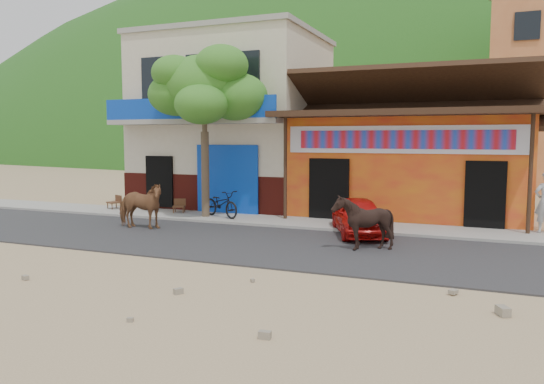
{
  "coord_description": "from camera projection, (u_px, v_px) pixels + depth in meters",
  "views": [
    {
      "loc": [
        4.65,
        -10.6,
        2.9
      ],
      "look_at": [
        -0.91,
        3.0,
        1.4
      ],
      "focal_mm": 35.0,
      "sensor_mm": 36.0,
      "label": 1
    }
  ],
  "objects": [
    {
      "name": "hillside",
      "position": [
        456.0,
        74.0,
        75.05
      ],
      "size": [
        100.0,
        40.0,
        24.0
      ],
      "primitive_type": "ellipsoid",
      "color": "#194C14",
      "rests_on": "ground"
    },
    {
      "name": "dance_club",
      "position": [
        413.0,
        167.0,
        20.08
      ],
      "size": [
        8.0,
        6.0,
        3.6
      ],
      "primitive_type": "cube",
      "color": "orange",
      "rests_on": "ground"
    },
    {
      "name": "cafe_building",
      "position": [
        235.0,
        124.0,
        22.73
      ],
      "size": [
        7.0,
        6.0,
        7.0
      ],
      "primitive_type": "cube",
      "color": "beige",
      "rests_on": "ground"
    },
    {
      "name": "red_car",
      "position": [
        359.0,
        216.0,
        15.72
      ],
      "size": [
        2.49,
        3.52,
        1.11
      ],
      "primitive_type": "imported",
      "rotation": [
        0.0,
        0.0,
        0.4
      ],
      "color": "red",
      "rests_on": "road"
    },
    {
      "name": "ground",
      "position": [
        259.0,
        269.0,
        11.81
      ],
      "size": [
        120.0,
        120.0,
        0.0
      ],
      "primitive_type": "plane",
      "color": "#9E825B",
      "rests_on": "ground"
    },
    {
      "name": "road",
      "position": [
        296.0,
        247.0,
        14.11
      ],
      "size": [
        60.0,
        5.0,
        0.04
      ],
      "primitive_type": "cube",
      "color": "#28282B",
      "rests_on": "ground"
    },
    {
      "name": "cow_dark",
      "position": [
        363.0,
        222.0,
        13.55
      ],
      "size": [
        1.52,
        1.41,
        1.42
      ],
      "primitive_type": "imported",
      "rotation": [
        0.0,
        0.0,
        -1.8
      ],
      "color": "black",
      "rests_on": "road"
    },
    {
      "name": "cafe_chair_right",
      "position": [
        179.0,
        200.0,
        19.78
      ],
      "size": [
        0.58,
        0.58,
        0.95
      ],
      "primitive_type": null,
      "rotation": [
        0.0,
        0.0,
        0.39
      ],
      "color": "#462A17",
      "rests_on": "sidewalk"
    },
    {
      "name": "cow_tan",
      "position": [
        140.0,
        206.0,
        16.72
      ],
      "size": [
        1.79,
        0.9,
        1.47
      ],
      "primitive_type": "imported",
      "rotation": [
        0.0,
        0.0,
        1.64
      ],
      "color": "brown",
      "rests_on": "road"
    },
    {
      "name": "tree",
      "position": [
        205.0,
        132.0,
        18.56
      ],
      "size": [
        3.0,
        3.0,
        6.0
      ],
      "primitive_type": null,
      "color": "#2D721E",
      "rests_on": "sidewalk"
    },
    {
      "name": "cafe_chair_left",
      "position": [
        114.0,
        196.0,
        20.91
      ],
      "size": [
        0.61,
        0.61,
        0.98
      ],
      "primitive_type": null,
      "rotation": [
        0.0,
        0.0,
        -0.42
      ],
      "color": "#462517",
      "rests_on": "sidewalk"
    },
    {
      "name": "sidewalk",
      "position": [
        332.0,
        225.0,
        17.33
      ],
      "size": [
        60.0,
        2.0,
        0.12
      ],
      "primitive_type": "cube",
      "color": "gray",
      "rests_on": "ground"
    },
    {
      "name": "scooter",
      "position": [
        221.0,
        204.0,
        18.63
      ],
      "size": [
        1.91,
        1.36,
        0.95
      ],
      "primitive_type": "imported",
      "rotation": [
        0.0,
        0.0,
        1.12
      ],
      "color": "black",
      "rests_on": "sidewalk"
    }
  ]
}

